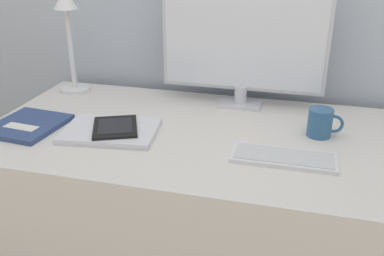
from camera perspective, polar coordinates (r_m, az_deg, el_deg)
name	(u,v)px	position (r m, az deg, el deg)	size (l,w,h in m)	color
desk	(201,218)	(1.62, 1.16, -11.96)	(1.47, 0.76, 0.71)	silver
monitor	(243,38)	(1.61, 6.87, 11.78)	(0.62, 0.11, 0.49)	silver
keyboard	(284,157)	(1.30, 12.13, -3.77)	(0.31, 0.12, 0.01)	silver
laptop	(111,131)	(1.45, -10.78, -0.35)	(0.33, 0.26, 0.02)	silver
ereader	(115,127)	(1.44, -10.20, 0.14)	(0.20, 0.22, 0.01)	black
desk_lamp	(68,30)	(1.82, -16.16, 12.48)	(0.12, 0.12, 0.42)	white
notebook	(28,125)	(1.58, -21.05, 0.37)	(0.24, 0.26, 0.02)	#334775
coffee_mug	(321,123)	(1.46, 16.79, 0.69)	(0.11, 0.08, 0.09)	#336089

